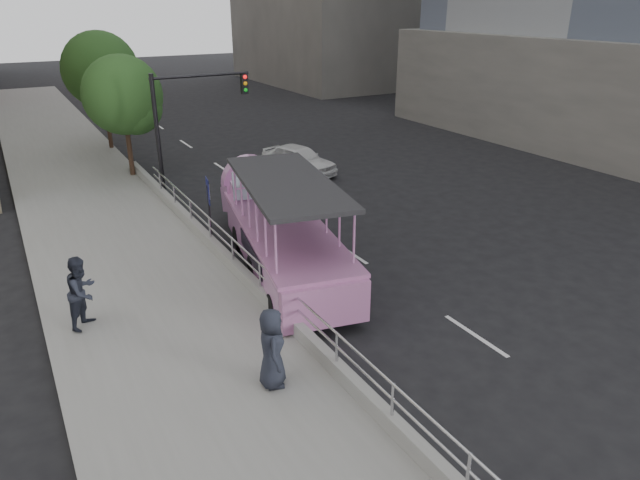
% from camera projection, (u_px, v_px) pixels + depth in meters
% --- Properties ---
extents(ground, '(160.00, 160.00, 0.00)m').
position_uv_depth(ground, '(396.00, 311.00, 15.58)').
color(ground, black).
extents(sidewalk, '(5.50, 80.00, 0.30)m').
position_uv_depth(sidewalk, '(106.00, 227.00, 20.91)').
color(sidewalk, gray).
rests_on(sidewalk, ground).
extents(kerb_wall, '(0.24, 30.00, 0.36)m').
position_uv_depth(kerb_wall, '(261.00, 292.00, 15.57)').
color(kerb_wall, '#9D9E99').
rests_on(kerb_wall, sidewalk).
extents(guardrail, '(0.07, 22.00, 0.71)m').
position_uv_depth(guardrail, '(260.00, 270.00, 15.31)').
color(guardrail, '#BBBBC0').
rests_on(guardrail, kerb_wall).
extents(duck_boat, '(4.06, 9.67, 3.13)m').
position_uv_depth(duck_boat, '(278.00, 229.00, 18.03)').
color(duck_boat, black).
rests_on(duck_boat, ground).
extents(car, '(2.76, 4.43, 1.41)m').
position_uv_depth(car, '(299.00, 159.00, 27.67)').
color(car, silver).
rests_on(car, ground).
extents(pedestrian_mid, '(1.14, 1.15, 1.87)m').
position_uv_depth(pedestrian_mid, '(82.00, 292.00, 13.98)').
color(pedestrian_mid, '#20242F').
rests_on(pedestrian_mid, sidewalk).
extents(pedestrian_far, '(0.82, 1.01, 1.78)m').
position_uv_depth(pedestrian_far, '(272.00, 348.00, 11.80)').
color(pedestrian_far, '#20242F').
rests_on(pedestrian_far, sidewalk).
extents(parking_sign, '(0.14, 0.57, 2.58)m').
position_uv_depth(parking_sign, '(209.00, 206.00, 18.61)').
color(parking_sign, black).
rests_on(parking_sign, ground).
extents(traffic_signal, '(4.20, 0.32, 5.20)m').
position_uv_depth(traffic_signal, '(185.00, 114.00, 23.45)').
color(traffic_signal, black).
rests_on(traffic_signal, ground).
extents(street_tree_near, '(3.52, 3.52, 5.72)m').
position_uv_depth(street_tree_near, '(125.00, 98.00, 25.34)').
color(street_tree_near, '#3A281A').
rests_on(street_tree_near, ground).
extents(street_tree_far, '(3.97, 3.97, 6.45)m').
position_uv_depth(street_tree_far, '(103.00, 73.00, 30.05)').
color(street_tree_far, '#3A281A').
rests_on(street_tree_far, ground).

